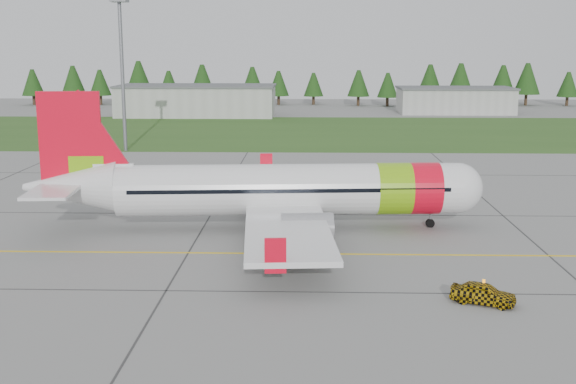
{
  "coord_description": "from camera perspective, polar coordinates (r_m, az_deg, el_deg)",
  "views": [
    {
      "loc": [
        -6.59,
        -40.35,
        14.14
      ],
      "look_at": [
        -8.14,
        12.02,
        3.58
      ],
      "focal_mm": 45.0,
      "sensor_mm": 36.0,
      "label": 1
    }
  ],
  "objects": [
    {
      "name": "aircraft",
      "position": [
        56.45,
        -0.8,
        0.15
      ],
      "size": [
        35.89,
        33.14,
        10.87
      ],
      "rotation": [
        0.0,
        0.0,
        0.07
      ],
      "color": "silver",
      "rests_on": "ground"
    },
    {
      "name": "hangar_west",
      "position": [
        152.57,
        -7.2,
        7.12
      ],
      "size": [
        32.0,
        14.0,
        6.0
      ],
      "primitive_type": "cube",
      "color": "#A8A8A3",
      "rests_on": "ground"
    },
    {
      "name": "follow_me_car",
      "position": [
        41.81,
        15.25,
        -6.18
      ],
      "size": [
        1.7,
        1.82,
        3.61
      ],
      "primitive_type": "imported",
      "rotation": [
        0.0,
        0.0,
        1.17
      ],
      "color": "#CEA00B",
      "rests_on": "ground"
    },
    {
      "name": "ground",
      "position": [
        43.26,
        10.46,
        -7.88
      ],
      "size": [
        320.0,
        320.0,
        0.0
      ],
      "primitive_type": "plane",
      "color": "gray",
      "rests_on": "ground"
    },
    {
      "name": "service_van",
      "position": [
        101.97,
        -16.34,
        4.28
      ],
      "size": [
        1.62,
        1.53,
        4.63
      ],
      "primitive_type": "imported",
      "rotation": [
        0.0,
        0.0,
        -0.0
      ],
      "color": "silver",
      "rests_on": "ground"
    },
    {
      "name": "grass_strip",
      "position": [
        123.34,
        4.76,
        4.78
      ],
      "size": [
        320.0,
        50.0,
        0.03
      ],
      "primitive_type": "cube",
      "color": "#30561E",
      "rests_on": "ground"
    },
    {
      "name": "treeline",
      "position": [
        178.71,
        3.84,
        8.44
      ],
      "size": [
        160.0,
        8.0,
        10.0
      ],
      "primitive_type": null,
      "color": "#1C3F14",
      "rests_on": "ground"
    },
    {
      "name": "taxi_guideline",
      "position": [
        50.8,
        9.11,
        -4.9
      ],
      "size": [
        120.0,
        0.25,
        0.02
      ],
      "primitive_type": "cube",
      "color": "gold",
      "rests_on": "ground"
    },
    {
      "name": "hangar_east",
      "position": [
        161.89,
        13.04,
        7.02
      ],
      "size": [
        24.0,
        12.0,
        5.2
      ],
      "primitive_type": "cube",
      "color": "#A8A8A3",
      "rests_on": "ground"
    },
    {
      "name": "floodlight_mast",
      "position": [
        101.67,
        -12.94,
        8.78
      ],
      "size": [
        0.5,
        0.5,
        20.0
      ],
      "primitive_type": "cylinder",
      "color": "slate",
      "rests_on": "ground"
    }
  ]
}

